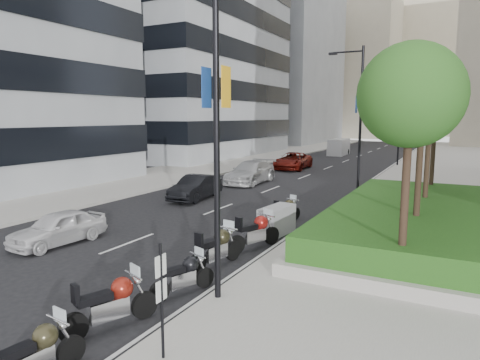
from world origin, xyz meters
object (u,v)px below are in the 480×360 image
Objects in this scene: motorcycle_3 at (217,248)px; car_a at (58,228)px; car_c at (250,172)px; delivery_van at (338,148)px; parking_sign at (162,295)px; lamp_post_1 at (358,114)px; car_b at (196,187)px; motorcycle_0 at (35,354)px; motorcycle_6 at (286,210)px; lamp_post_0 at (211,109)px; motorcycle_2 at (184,275)px; motorcycle_4 at (256,232)px; car_d at (293,161)px; lamp_post_2 at (398,115)px; motorcycle_1 at (112,303)px; motorcycle_5 at (277,221)px.

motorcycle_3 is 0.65× the size of car_a.
delivery_van is at bearing 89.42° from car_c.
car_c is at bearing 111.82° from parking_sign.
lamp_post_1 reaches higher than car_c.
car_b is at bearing 46.84° from motorcycle_3.
motorcycle_0 reaches higher than motorcycle_6.
parking_sign reaches higher than motorcycle_6.
lamp_post_0 is at bearing -141.74° from motorcycle_3.
motorcycle_2 is at bearing -82.28° from delivery_van.
motorcycle_2 is 4.65m from motorcycle_4.
car_d is at bearing 126.09° from lamp_post_1.
motorcycle_6 is 7.34m from car_b.
lamp_post_1 is at bearing -90.00° from lamp_post_2.
motorcycle_0 is at bearing -83.27° from delivery_van.
motorcycle_5 is (0.29, 9.18, -0.04)m from motorcycle_1.
motorcycle_3 is 1.18× the size of motorcycle_5.
lamp_post_0 is 5.13m from motorcycle_3.
lamp_post_2 reaches higher than car_b.
motorcycle_4 is 7.63m from car_a.
lamp_post_2 is at bearing 90.00° from lamp_post_0.
lamp_post_2 is 18.54m from car_c.
motorcycle_1 is 0.97× the size of motorcycle_4.
delivery_van is at bearing 85.49° from car_b.
delivery_van is (-7.31, 38.12, 0.35)m from motorcycle_5.
motorcycle_4 is 0.62× the size of car_a.
motorcycle_1 is 1.12× the size of motorcycle_6.
lamp_post_0 is 4.44× the size of motorcycle_6.
car_d is at bearing 37.02° from motorcycle_6.
lamp_post_2 is at bearing 6.12° from motorcycle_0.
motorcycle_3 is at bearing -68.44° from car_c.
car_b is at bearing -93.38° from car_d.
lamp_post_0 is 5.18m from motorcycle_1.
lamp_post_1 is at bearing 17.52° from motorcycle_1.
lamp_post_0 is 3.60× the size of parking_sign.
delivery_van is at bearing 129.85° from lamp_post_2.
parking_sign is 1.17× the size of motorcycle_0.
motorcycle_1 is at bearing -91.95° from lamp_post_2.
parking_sign reaches higher than car_c.
car_d reaches higher than motorcycle_3.
motorcycle_6 is at bearing 23.37° from motorcycle_2.
car_c reaches higher than motorcycle_1.
lamp_post_2 reaches higher than delivery_van.
car_c is at bearing 113.23° from lamp_post_0.
motorcycle_0 is 11.37m from motorcycle_5.
lamp_post_2 is 4.44× the size of motorcycle_6.
delivery_van reaches higher than motorcycle_4.
motorcycle_2 is 0.46× the size of car_b.
lamp_post_0 reaches higher than car_c.
lamp_post_1 reaches higher than motorcycle_2.
car_b is at bearing 96.37° from car_a.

